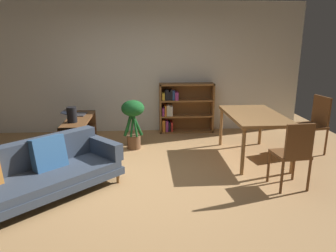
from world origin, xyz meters
TOP-DOWN VIEW (x-y plane):
  - ground_plane at (0.00, 0.00)m, footprint 8.16×8.16m
  - back_wall_panel at (0.00, 2.70)m, footprint 6.80×0.10m
  - fabric_couch at (-1.31, -0.31)m, footprint 2.02×1.97m
  - media_console at (-1.14, 1.51)m, footprint 0.40×1.32m
  - open_laptop at (-1.25, 1.81)m, footprint 0.44×0.36m
  - desk_speaker at (-1.18, 1.24)m, footprint 0.16×0.16m
  - potted_floor_plant at (-0.17, 1.47)m, footprint 0.41×0.49m
  - dining_table at (1.84, 0.86)m, footprint 0.86×1.47m
  - dining_chair_near at (1.97, -0.31)m, footprint 0.46×0.43m
  - dining_chair_far at (3.00, 1.07)m, footprint 0.46×0.52m
  - bookshelf at (0.84, 2.53)m, footprint 1.15×0.30m

SIDE VIEW (x-z plane):
  - ground_plane at x=0.00m, z-range 0.00..0.00m
  - media_console at x=-1.14m, z-range 0.00..0.57m
  - fabric_couch at x=-1.31m, z-range -0.03..0.71m
  - bookshelf at x=0.84m, z-range -0.01..1.04m
  - dining_chair_near at x=1.97m, z-range 0.06..0.99m
  - dining_chair_far at x=3.00m, z-range 0.06..1.06m
  - potted_floor_plant at x=-0.17m, z-range 0.15..1.04m
  - open_laptop at x=-1.25m, z-range 0.56..0.63m
  - dining_table at x=1.84m, z-range 0.31..1.06m
  - desk_speaker at x=-1.18m, z-range 0.58..0.84m
  - back_wall_panel at x=0.00m, z-range 0.00..2.70m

